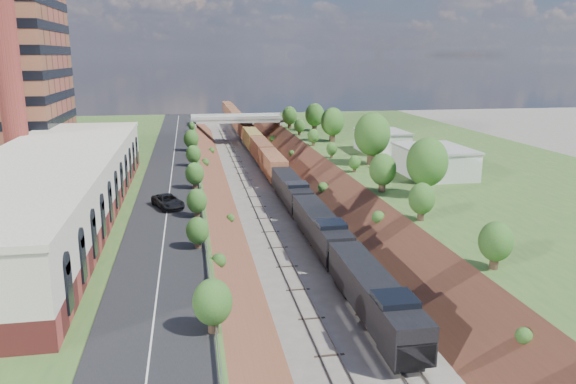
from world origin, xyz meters
TOP-DOWN VIEW (x-y plane):
  - platform_left at (-33.00, 60.00)m, footprint 44.00×180.00m
  - platform_right at (33.00, 60.00)m, footprint 44.00×180.00m
  - embankment_left at (-11.00, 60.00)m, footprint 10.00×180.00m
  - embankment_right at (11.00, 60.00)m, footprint 10.00×180.00m
  - rail_left_track at (-2.60, 60.00)m, footprint 1.58×180.00m
  - rail_right_track at (2.60, 60.00)m, footprint 1.58×180.00m
  - road at (-15.50, 60.00)m, footprint 8.00×180.00m
  - guardrail at (-11.40, 59.80)m, footprint 0.10×171.00m
  - commercial_building at (-28.00, 38.00)m, footprint 14.30×62.30m
  - smokestack at (-36.00, 56.00)m, footprint 3.20×3.20m
  - overpass at (0.00, 122.00)m, footprint 24.50×8.30m
  - white_building_near at (23.50, 52.00)m, footprint 9.00×12.00m
  - white_building_far at (23.00, 74.00)m, footprint 8.00×10.00m
  - tree_right_large at (17.00, 40.00)m, footprint 5.25×5.25m
  - tree_left_crest at (-11.80, 20.00)m, footprint 2.45×2.45m
  - freight_train at (2.60, 108.98)m, footprint 3.19×196.07m
  - suv at (-15.40, 39.68)m, footprint 4.43×6.16m

SIDE VIEW (x-z plane):
  - embankment_left at x=-11.00m, z-range -5.00..5.00m
  - embankment_right at x=11.00m, z-range -5.00..5.00m
  - rail_left_track at x=-2.60m, z-range 0.00..0.18m
  - rail_right_track at x=2.60m, z-range 0.00..0.18m
  - platform_left at x=-33.00m, z-range 0.00..5.00m
  - platform_right at x=33.00m, z-range 0.00..5.00m
  - freight_train at x=2.60m, z-range 0.35..5.08m
  - overpass at x=0.00m, z-range 1.22..8.62m
  - road at x=-15.50m, z-range 5.00..5.10m
  - guardrail at x=-11.40m, z-range 5.20..5.90m
  - suv at x=-15.40m, z-range 5.10..6.66m
  - white_building_far at x=23.00m, z-range 5.00..8.60m
  - white_building_near at x=23.50m, z-range 5.00..9.00m
  - tree_left_crest at x=-11.80m, z-range 5.26..8.82m
  - commercial_building at x=-28.00m, z-range 5.01..12.01m
  - tree_right_large at x=17.00m, z-range 5.58..13.19m
  - smokestack at x=-36.00m, z-range 5.00..45.00m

